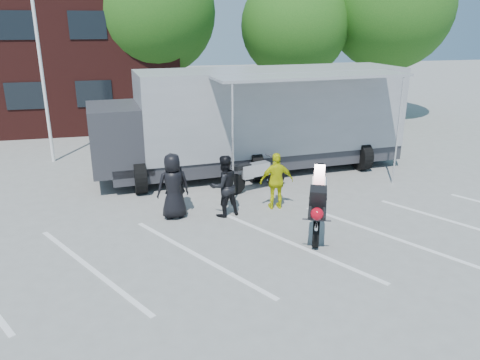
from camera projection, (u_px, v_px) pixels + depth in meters
name	position (u px, v px, depth m)	size (l,w,h in m)	color
ground	(303.00, 266.00, 10.39)	(100.00, 100.00, 0.00)	gray
parking_bay_lines	(288.00, 246.00, 11.31)	(18.00, 5.00, 0.01)	white
flagpole	(43.00, 24.00, 16.60)	(1.61, 0.12, 8.00)	white
tree_left	(153.00, 13.00, 22.89)	(6.12, 6.12, 8.64)	#382314
tree_mid	(295.00, 26.00, 23.71)	(5.44, 5.44, 7.68)	#382314
tree_right	(390.00, 7.00, 24.05)	(6.46, 6.46, 9.12)	#382314
transporter_truck	(258.00, 170.00, 17.05)	(11.36, 5.47, 3.61)	#9A9CA2
parked_motorcycle	(256.00, 190.00, 15.05)	(0.74, 2.23, 1.17)	silver
stunt_bike_rider	(316.00, 235.00, 11.90)	(0.83, 1.77, 2.08)	black
spectator_leather_a	(173.00, 186.00, 12.68)	(0.89, 0.58, 1.82)	black
spectator_leather_b	(174.00, 183.00, 13.20)	(0.60, 0.39, 1.65)	black
spectator_leather_c	(224.00, 186.00, 12.83)	(0.84, 0.66, 1.74)	black
spectator_hivis	(277.00, 181.00, 13.35)	(0.97, 0.40, 1.65)	#D5DB0B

